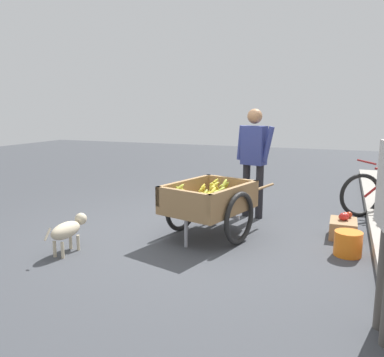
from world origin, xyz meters
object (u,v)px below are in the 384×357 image
at_px(vendor_person, 254,153).
at_px(plastic_bucket, 348,244).
at_px(dog, 68,229).
at_px(apple_crate, 343,228).
at_px(fruit_cart, 210,203).

height_order(vendor_person, plastic_bucket, vendor_person).
distance_m(vendor_person, plastic_bucket, 1.94).
bearing_deg(vendor_person, plastic_bucket, 49.42).
relative_size(dog, apple_crate, 1.53).
height_order(plastic_bucket, apple_crate, apple_crate).
distance_m(dog, apple_crate, 3.35).
xyz_separation_m(fruit_cart, vendor_person, (-1.11, 0.30, 0.52)).
relative_size(vendor_person, plastic_bucket, 5.37).
xyz_separation_m(vendor_person, plastic_bucket, (1.14, 1.34, -0.82)).
height_order(fruit_cart, vendor_person, vendor_person).
distance_m(fruit_cart, dog, 1.71).
distance_m(dog, plastic_bucket, 3.12).
relative_size(fruit_cart, dog, 2.66).
bearing_deg(fruit_cart, dog, -49.75).
distance_m(plastic_bucket, apple_crate, 0.65).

